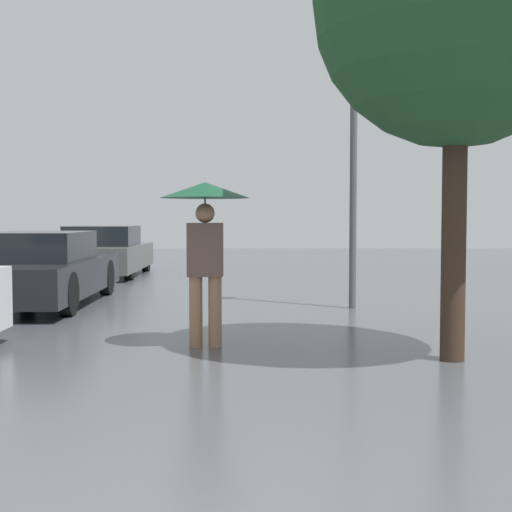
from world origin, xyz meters
The scene contains 5 objects.
pedestrian centered at (-0.25, 5.09, 1.40)m, with size 0.97×0.97×1.80m.
parked_car_middle centered at (-3.09, 8.94, 0.56)m, with size 1.63×4.57×1.19m.
parked_car_farthest centered at (-3.25, 14.77, 0.56)m, with size 1.81×4.34×1.21m.
tree centered at (2.23, 4.32, 3.48)m, with size 2.80×2.80×4.89m.
street_lamp centered at (1.86, 8.40, 3.18)m, with size 0.33×0.33×4.77m.
Camera 1 is at (0.18, -2.64, 1.41)m, focal length 50.00 mm.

